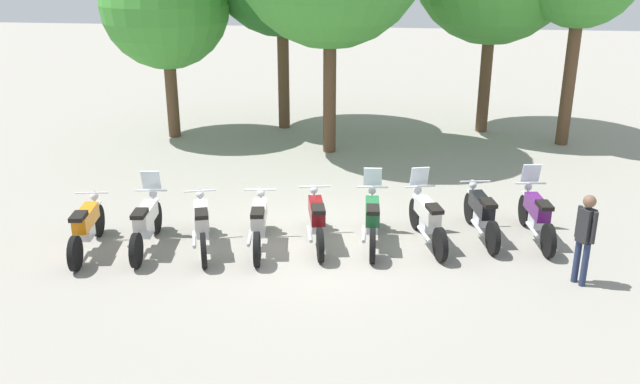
{
  "coord_description": "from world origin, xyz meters",
  "views": [
    {
      "loc": [
        1.61,
        -11.72,
        5.34
      ],
      "look_at": [
        0.0,
        0.5,
        0.9
      ],
      "focal_mm": 37.33,
      "sensor_mm": 36.0,
      "label": 1
    }
  ],
  "objects_px": {
    "motorcycle_4": "(317,219)",
    "motorcycle_5": "(372,219)",
    "motorcycle_1": "(146,223)",
    "motorcycle_7": "(481,213)",
    "motorcycle_0": "(86,226)",
    "motorcycle_8": "(536,214)",
    "motorcycle_3": "(259,223)",
    "motorcycle_6": "(427,218)",
    "person_0": "(585,233)",
    "motorcycle_2": "(202,224)",
    "tree_0": "(165,5)"
  },
  "relations": [
    {
      "from": "motorcycle_0",
      "to": "motorcycle_8",
      "type": "relative_size",
      "value": 0.99
    },
    {
      "from": "motorcycle_2",
      "to": "motorcycle_4",
      "type": "distance_m",
      "value": 2.19
    },
    {
      "from": "motorcycle_7",
      "to": "person_0",
      "type": "height_order",
      "value": "person_0"
    },
    {
      "from": "motorcycle_4",
      "to": "motorcycle_5",
      "type": "height_order",
      "value": "motorcycle_5"
    },
    {
      "from": "motorcycle_5",
      "to": "tree_0",
      "type": "distance_m",
      "value": 10.32
    },
    {
      "from": "motorcycle_1",
      "to": "motorcycle_8",
      "type": "relative_size",
      "value": 1.0
    },
    {
      "from": "person_0",
      "to": "motorcycle_5",
      "type": "bearing_deg",
      "value": -54.46
    },
    {
      "from": "motorcycle_7",
      "to": "person_0",
      "type": "relative_size",
      "value": 1.35
    },
    {
      "from": "motorcycle_1",
      "to": "motorcycle_5",
      "type": "xyz_separation_m",
      "value": [
        4.24,
        0.76,
        0.0
      ]
    },
    {
      "from": "motorcycle_4",
      "to": "motorcycle_8",
      "type": "bearing_deg",
      "value": -92.22
    },
    {
      "from": "motorcycle_2",
      "to": "motorcycle_3",
      "type": "xyz_separation_m",
      "value": [
        1.06,
        0.2,
        0.0
      ]
    },
    {
      "from": "motorcycle_0",
      "to": "motorcycle_4",
      "type": "xyz_separation_m",
      "value": [
        4.24,
        0.93,
        0.0
      ]
    },
    {
      "from": "person_0",
      "to": "motorcycle_3",
      "type": "bearing_deg",
      "value": -43.49
    },
    {
      "from": "motorcycle_2",
      "to": "motorcycle_3",
      "type": "bearing_deg",
      "value": -97.64
    },
    {
      "from": "motorcycle_5",
      "to": "motorcycle_7",
      "type": "xyz_separation_m",
      "value": [
        2.12,
        0.61,
        -0.01
      ]
    },
    {
      "from": "motorcycle_2",
      "to": "motorcycle_7",
      "type": "distance_m",
      "value": 5.45
    },
    {
      "from": "motorcycle_1",
      "to": "motorcycle_8",
      "type": "xyz_separation_m",
      "value": [
        7.42,
        1.41,
        0.0
      ]
    },
    {
      "from": "motorcycle_3",
      "to": "person_0",
      "type": "distance_m",
      "value": 5.8
    },
    {
      "from": "motorcycle_1",
      "to": "motorcycle_7",
      "type": "relative_size",
      "value": 1.01
    },
    {
      "from": "motorcycle_4",
      "to": "motorcycle_6",
      "type": "relative_size",
      "value": 1.01
    },
    {
      "from": "tree_0",
      "to": "motorcycle_6",
      "type": "bearing_deg",
      "value": -43.21
    },
    {
      "from": "motorcycle_6",
      "to": "motorcycle_8",
      "type": "relative_size",
      "value": 0.97
    },
    {
      "from": "motorcycle_7",
      "to": "tree_0",
      "type": "bearing_deg",
      "value": 41.39
    },
    {
      "from": "motorcycle_5",
      "to": "motorcycle_6",
      "type": "relative_size",
      "value": 1.03
    },
    {
      "from": "motorcycle_3",
      "to": "motorcycle_7",
      "type": "height_order",
      "value": "same"
    },
    {
      "from": "motorcycle_3",
      "to": "motorcycle_7",
      "type": "distance_m",
      "value": 4.37
    },
    {
      "from": "motorcycle_2",
      "to": "person_0",
      "type": "relative_size",
      "value": 1.31
    },
    {
      "from": "motorcycle_5",
      "to": "motorcycle_7",
      "type": "distance_m",
      "value": 2.21
    },
    {
      "from": "motorcycle_1",
      "to": "motorcycle_4",
      "type": "height_order",
      "value": "motorcycle_1"
    },
    {
      "from": "motorcycle_4",
      "to": "tree_0",
      "type": "relative_size",
      "value": 0.37
    },
    {
      "from": "motorcycle_4",
      "to": "motorcycle_7",
      "type": "xyz_separation_m",
      "value": [
        3.18,
        0.74,
        0.0
      ]
    },
    {
      "from": "motorcycle_8",
      "to": "motorcycle_7",
      "type": "bearing_deg",
      "value": 84.5
    },
    {
      "from": "motorcycle_0",
      "to": "motorcycle_4",
      "type": "bearing_deg",
      "value": -88.15
    },
    {
      "from": "motorcycle_0",
      "to": "motorcycle_8",
      "type": "xyz_separation_m",
      "value": [
        8.48,
        1.69,
        0.01
      ]
    },
    {
      "from": "motorcycle_1",
      "to": "motorcycle_7",
      "type": "xyz_separation_m",
      "value": [
        6.36,
        1.38,
        -0.01
      ]
    },
    {
      "from": "motorcycle_8",
      "to": "person_0",
      "type": "xyz_separation_m",
      "value": [
        0.43,
        -1.85,
        0.42
      ]
    },
    {
      "from": "motorcycle_3",
      "to": "tree_0",
      "type": "bearing_deg",
      "value": 20.6
    },
    {
      "from": "motorcycle_5",
      "to": "motorcycle_1",
      "type": "bearing_deg",
      "value": 96.21
    },
    {
      "from": "motorcycle_4",
      "to": "motorcycle_5",
      "type": "distance_m",
      "value": 1.07
    },
    {
      "from": "motorcycle_4",
      "to": "motorcycle_7",
      "type": "distance_m",
      "value": 3.27
    },
    {
      "from": "motorcycle_8",
      "to": "person_0",
      "type": "height_order",
      "value": "person_0"
    },
    {
      "from": "motorcycle_2",
      "to": "motorcycle_5",
      "type": "distance_m",
      "value": 3.25
    },
    {
      "from": "motorcycle_2",
      "to": "motorcycle_3",
      "type": "height_order",
      "value": "same"
    },
    {
      "from": "motorcycle_2",
      "to": "motorcycle_4",
      "type": "relative_size",
      "value": 0.98
    },
    {
      "from": "motorcycle_5",
      "to": "person_0",
      "type": "relative_size",
      "value": 1.36
    },
    {
      "from": "motorcycle_1",
      "to": "motorcycle_3",
      "type": "xyz_separation_m",
      "value": [
        2.12,
        0.31,
        -0.01
      ]
    },
    {
      "from": "motorcycle_6",
      "to": "tree_0",
      "type": "bearing_deg",
      "value": 30.45
    },
    {
      "from": "motorcycle_3",
      "to": "motorcycle_6",
      "type": "relative_size",
      "value": 1.02
    },
    {
      "from": "motorcycle_0",
      "to": "motorcycle_3",
      "type": "xyz_separation_m",
      "value": [
        3.18,
        0.6,
        0.0
      ]
    },
    {
      "from": "motorcycle_3",
      "to": "motorcycle_4",
      "type": "distance_m",
      "value": 1.11
    }
  ]
}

